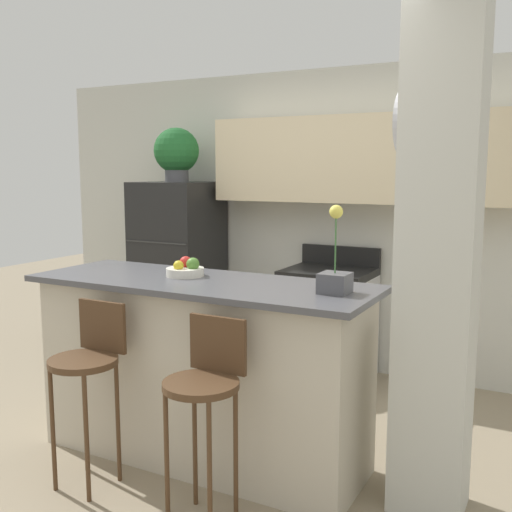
{
  "coord_description": "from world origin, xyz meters",
  "views": [
    {
      "loc": [
        1.87,
        -2.85,
        1.71
      ],
      "look_at": [
        0.0,
        0.69,
        1.13
      ],
      "focal_mm": 42.0,
      "sensor_mm": 36.0,
      "label": 1
    }
  ],
  "objects_px": {
    "refrigerator": "(179,270)",
    "bar_stool_right": "(205,388)",
    "stove_range": "(328,323)",
    "bar_stool_left": "(89,364)",
    "fruit_bowl": "(186,269)",
    "orchid_vase": "(335,274)",
    "trash_bin": "(217,349)",
    "potted_plant_on_fridge": "(176,152)"
  },
  "relations": [
    {
      "from": "potted_plant_on_fridge",
      "to": "fruit_bowl",
      "type": "relative_size",
      "value": 2.12
    },
    {
      "from": "fruit_bowl",
      "to": "bar_stool_left",
      "type": "bearing_deg",
      "value": -109.72
    },
    {
      "from": "trash_bin",
      "to": "bar_stool_left",
      "type": "bearing_deg",
      "value": -79.25
    },
    {
      "from": "refrigerator",
      "to": "bar_stool_right",
      "type": "relative_size",
      "value": 1.6
    },
    {
      "from": "fruit_bowl",
      "to": "trash_bin",
      "type": "distance_m",
      "value": 1.69
    },
    {
      "from": "fruit_bowl",
      "to": "trash_bin",
      "type": "height_order",
      "value": "fruit_bowl"
    },
    {
      "from": "bar_stool_right",
      "to": "potted_plant_on_fridge",
      "type": "xyz_separation_m",
      "value": [
        -1.66,
        2.14,
        1.19
      ]
    },
    {
      "from": "stove_range",
      "to": "bar_stool_left",
      "type": "xyz_separation_m",
      "value": [
        -0.53,
        -2.18,
        0.21
      ]
    },
    {
      "from": "bar_stool_right",
      "to": "fruit_bowl",
      "type": "height_order",
      "value": "fruit_bowl"
    },
    {
      "from": "refrigerator",
      "to": "fruit_bowl",
      "type": "relative_size",
      "value": 7.09
    },
    {
      "from": "refrigerator",
      "to": "trash_bin",
      "type": "height_order",
      "value": "refrigerator"
    },
    {
      "from": "bar_stool_left",
      "to": "trash_bin",
      "type": "bearing_deg",
      "value": 100.75
    },
    {
      "from": "stove_range",
      "to": "fruit_bowl",
      "type": "height_order",
      "value": "fruit_bowl"
    },
    {
      "from": "stove_range",
      "to": "bar_stool_left",
      "type": "bearing_deg",
      "value": -103.68
    },
    {
      "from": "bar_stool_right",
      "to": "orchid_vase",
      "type": "distance_m",
      "value": 0.87
    },
    {
      "from": "refrigerator",
      "to": "potted_plant_on_fridge",
      "type": "xyz_separation_m",
      "value": [
        -0.0,
        0.0,
        1.06
      ]
    },
    {
      "from": "refrigerator",
      "to": "stove_range",
      "type": "relative_size",
      "value": 1.5
    },
    {
      "from": "bar_stool_right",
      "to": "fruit_bowl",
      "type": "bearing_deg",
      "value": 130.65
    },
    {
      "from": "fruit_bowl",
      "to": "trash_bin",
      "type": "xyz_separation_m",
      "value": [
        -0.58,
        1.29,
        -0.93
      ]
    },
    {
      "from": "refrigerator",
      "to": "bar_stool_right",
      "type": "distance_m",
      "value": 2.71
    },
    {
      "from": "bar_stool_left",
      "to": "orchid_vase",
      "type": "distance_m",
      "value": 1.4
    },
    {
      "from": "potted_plant_on_fridge",
      "to": "fruit_bowl",
      "type": "xyz_separation_m",
      "value": [
        1.13,
        -1.52,
        -0.74
      ]
    },
    {
      "from": "refrigerator",
      "to": "bar_stool_left",
      "type": "xyz_separation_m",
      "value": [
        0.91,
        -2.13,
        -0.13
      ]
    },
    {
      "from": "potted_plant_on_fridge",
      "to": "trash_bin",
      "type": "distance_m",
      "value": 1.78
    },
    {
      "from": "orchid_vase",
      "to": "trash_bin",
      "type": "relative_size",
      "value": 1.2
    },
    {
      "from": "potted_plant_on_fridge",
      "to": "orchid_vase",
      "type": "distance_m",
      "value": 2.72
    },
    {
      "from": "refrigerator",
      "to": "orchid_vase",
      "type": "bearing_deg",
      "value": -36.96
    },
    {
      "from": "refrigerator",
      "to": "fruit_bowl",
      "type": "distance_m",
      "value": 1.93
    },
    {
      "from": "bar_stool_left",
      "to": "orchid_vase",
      "type": "relative_size",
      "value": 2.19
    },
    {
      "from": "stove_range",
      "to": "orchid_vase",
      "type": "bearing_deg",
      "value": -68.13
    },
    {
      "from": "orchid_vase",
      "to": "fruit_bowl",
      "type": "bearing_deg",
      "value": 176.67
    },
    {
      "from": "stove_range",
      "to": "orchid_vase",
      "type": "xyz_separation_m",
      "value": [
        0.65,
        -1.63,
        0.72
      ]
    },
    {
      "from": "potted_plant_on_fridge",
      "to": "stove_range",
      "type": "bearing_deg",
      "value": 1.94
    },
    {
      "from": "potted_plant_on_fridge",
      "to": "orchid_vase",
      "type": "bearing_deg",
      "value": -36.96
    },
    {
      "from": "bar_stool_left",
      "to": "stove_range",
      "type": "bearing_deg",
      "value": 76.32
    },
    {
      "from": "stove_range",
      "to": "trash_bin",
      "type": "height_order",
      "value": "stove_range"
    },
    {
      "from": "trash_bin",
      "to": "bar_stool_right",
      "type": "bearing_deg",
      "value": -59.86
    },
    {
      "from": "orchid_vase",
      "to": "stove_range",
      "type": "bearing_deg",
      "value": 111.87
    },
    {
      "from": "bar_stool_left",
      "to": "refrigerator",
      "type": "bearing_deg",
      "value": 113.18
    },
    {
      "from": "bar_stool_right",
      "to": "fruit_bowl",
      "type": "relative_size",
      "value": 4.42
    },
    {
      "from": "bar_stool_right",
      "to": "potted_plant_on_fridge",
      "type": "height_order",
      "value": "potted_plant_on_fridge"
    },
    {
      "from": "refrigerator",
      "to": "trash_bin",
      "type": "relative_size",
      "value": 4.22
    }
  ]
}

